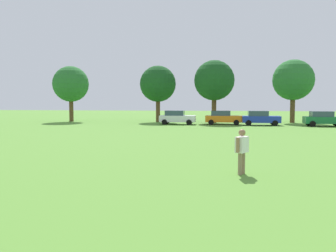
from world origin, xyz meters
The scene contains 10 objects.
ground_plane centered at (0.00, 30.00, 0.00)m, with size 160.00×160.00×0.00m, color #568C33.
adult_bystander centered at (2.05, 14.40, 0.99)m, with size 0.53×0.71×1.67m.
parked_car_white_0 centered at (-4.04, 41.95, 0.86)m, with size 4.30×2.02×1.68m.
parked_car_orange_1 centered at (1.45, 42.35, 0.86)m, with size 4.30×2.02×1.68m.
parked_car_blue_2 centered at (5.74, 41.96, 0.86)m, with size 4.30×2.02×1.68m.
parked_car_green_3 centered at (12.50, 41.21, 0.86)m, with size 4.30×2.02×1.68m.
tree_far_left centered at (-19.42, 45.73, 5.18)m, with size 4.93×4.93×7.68m.
tree_left centered at (-7.29, 46.69, 5.15)m, with size 4.90×4.90×7.63m.
tree_right centered at (0.30, 45.97, 5.49)m, with size 5.22×5.22×8.13m.
tree_far_right centered at (10.45, 47.69, 5.55)m, with size 5.28×5.28×8.22m.
Camera 1 is at (1.31, 2.01, 2.64)m, focal length 35.64 mm.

